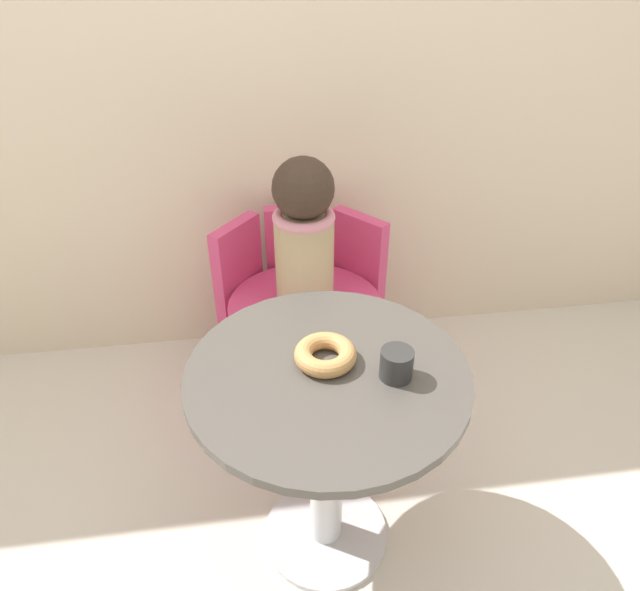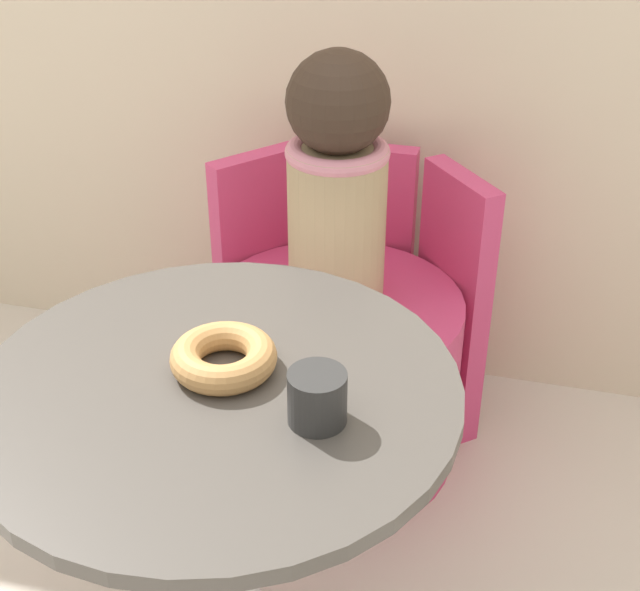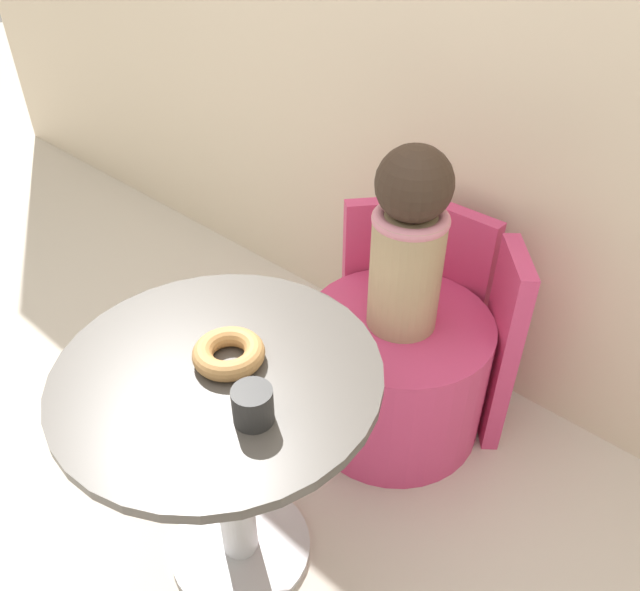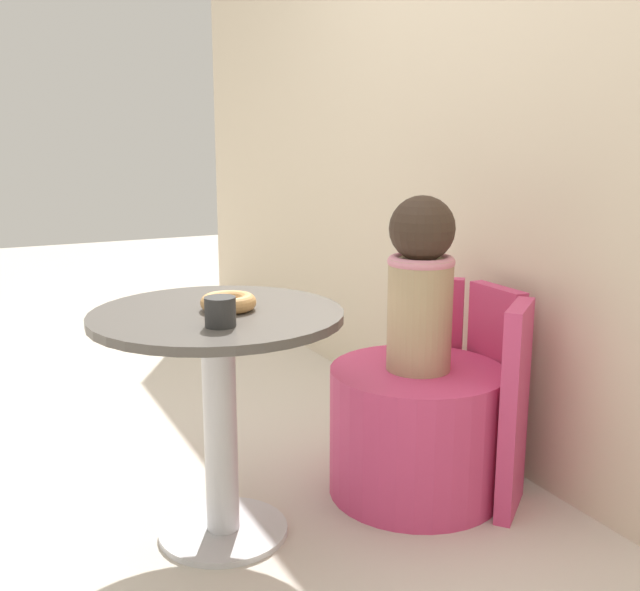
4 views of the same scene
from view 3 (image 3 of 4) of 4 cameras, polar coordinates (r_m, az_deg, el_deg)
ground_plane at (r=1.86m, az=-11.00°, el=-21.44°), size 12.00×12.00×0.00m
back_wall at (r=1.87m, az=14.61°, el=24.72°), size 6.00×0.06×2.40m
round_table at (r=1.45m, az=-8.65°, el=-11.89°), size 0.69×0.69×0.66m
tub_chair at (r=1.96m, az=6.92°, el=-7.05°), size 0.55×0.55×0.41m
booth_backrest at (r=2.04m, az=11.00°, el=-1.26°), size 0.65×0.24×0.65m
child_figure at (r=1.67m, az=8.12°, el=5.03°), size 0.21×0.21×0.54m
donut at (r=1.32m, az=-8.35°, el=-5.25°), size 0.15×0.15×0.04m
cup at (r=1.18m, az=-6.16°, el=-9.95°), size 0.08×0.08×0.08m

